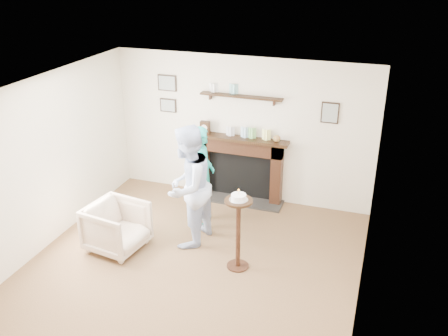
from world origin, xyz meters
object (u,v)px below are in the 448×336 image
Objects in this scene: man at (189,241)px; woman at (203,222)px; armchair at (119,248)px; pedestal_table at (238,220)px.

woman is at bearing -172.01° from man.
armchair is 1.05m from man.
armchair is at bearing -54.88° from man.
man is 0.60m from woman.
pedestal_table is at bearing -77.45° from armchair.
pedestal_table reaches higher than man.
man is 1.12× the size of woman.
pedestal_table is at bearing -158.57° from woman.
man is at bearing 160.24° from woman.
man is at bearing 156.79° from pedestal_table.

